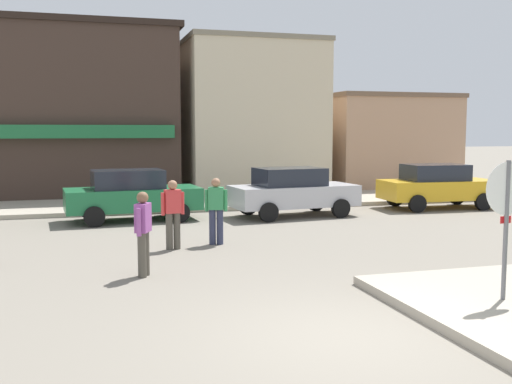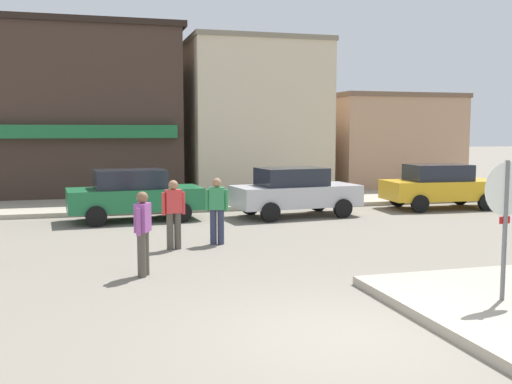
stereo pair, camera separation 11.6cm
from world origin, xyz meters
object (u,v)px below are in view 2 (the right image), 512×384
Objects in this scene: parked_car_second at (295,191)px; pedestrian_crossing_far at (143,231)px; parked_car_third at (440,186)px; parked_car_nearest at (134,194)px; pedestrian_kerb_side at (174,212)px; stop_sign at (505,212)px; pedestrian_crossing_near at (217,209)px.

pedestrian_crossing_far is (-5.36, -6.69, 0.06)m from parked_car_second.
parked_car_third is at bearing 4.53° from parked_car_second.
pedestrian_kerb_side is (0.56, -4.75, 0.06)m from parked_car_nearest.
stop_sign is at bearing -55.08° from pedestrian_kerb_side.
parked_car_nearest is 7.17m from pedestrian_crossing_far.
parked_car_third is at bearing 26.18° from pedestrian_crossing_near.
parked_car_second is 2.58× the size of pedestrian_crossing_near.
pedestrian_crossing_far is (-0.35, -7.16, 0.06)m from parked_car_nearest.
parked_car_second is at bearing -175.47° from parked_car_third.
pedestrian_crossing_far is 2.58m from pedestrian_kerb_side.
pedestrian_crossing_far is (-2.00, -2.74, 0.00)m from pedestrian_crossing_near.
parked_car_second is at bearing 43.82° from pedestrian_kerb_side.
stop_sign reaches higher than pedestrian_kerb_side.
stop_sign is 11.82m from parked_car_nearest.
parked_car_second is 2.58× the size of pedestrian_crossing_far.
parked_car_second is at bearing 88.69° from stop_sign.
parked_car_nearest is at bearing 96.72° from pedestrian_kerb_side.
parked_car_nearest is 1.00× the size of parked_car_third.
parked_car_nearest is 2.56× the size of pedestrian_crossing_far.
pedestrian_crossing_near reaches higher than parked_car_second.
pedestrian_crossing_far reaches higher than parked_car_third.
pedestrian_crossing_near is (1.65, -4.43, 0.06)m from parked_car_nearest.
pedestrian_crossing_far is at bearing -128.73° from parked_car_second.
pedestrian_crossing_far and pedestrian_kerb_side have the same top height.
pedestrian_crossing_far is at bearing -92.79° from parked_car_nearest.
parked_car_third is at bearing 33.10° from pedestrian_crossing_far.
stop_sign is at bearing -35.29° from pedestrian_crossing_far.
pedestrian_crossing_far is at bearing -126.13° from pedestrian_crossing_near.
stop_sign is 7.12m from pedestrian_crossing_near.
parked_car_nearest is at bearing 87.21° from pedestrian_crossing_far.
parked_car_third is at bearing 25.19° from pedestrian_kerb_side.
pedestrian_kerb_side is (-1.09, -0.32, 0.00)m from pedestrian_crossing_near.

